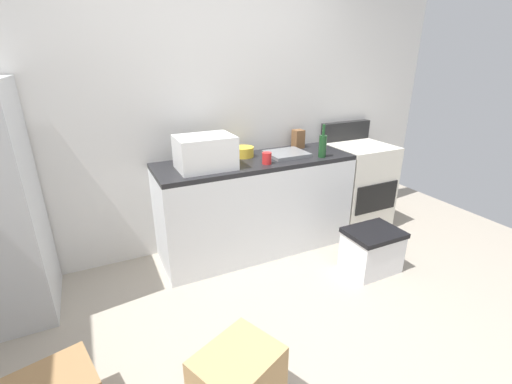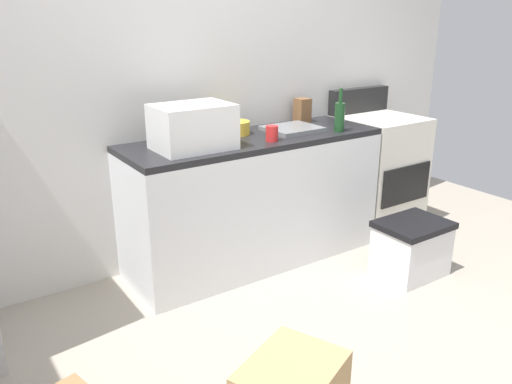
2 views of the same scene
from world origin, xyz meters
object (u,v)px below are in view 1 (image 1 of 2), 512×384
Objects in this scene: knife_block at (298,139)px; microwave at (205,152)px; mixing_bowl at (243,152)px; stove_oven at (356,184)px; cardboard_box_medium at (238,383)px; wine_bottle at (323,145)px; storage_bin at (372,250)px; coffee_mug at (267,158)px.

microwave is at bearing -166.34° from knife_block.
stove_oven is at bearing -5.58° from mixing_bowl.
wine_bottle is at bearing 42.66° from cardboard_box_medium.
storage_bin is (0.16, -0.59, -0.82)m from wine_bottle.
wine_bottle is 3.00× the size of coffee_mug.
cardboard_box_medium is at bearing -122.68° from coffee_mug.
wine_bottle is at bearing -162.31° from stove_oven.
stove_oven is 5.79× the size of mixing_bowl.
coffee_mug is 0.53× the size of mixing_bowl.
microwave is 1.09m from knife_block.
wine_bottle is at bearing 105.57° from storage_bin.
cardboard_box_medium is (-1.39, -1.69, -0.80)m from knife_block.
stove_oven is at bearing 17.69° from wine_bottle.
coffee_mug is (-0.55, 0.03, -0.06)m from wine_bottle.
storage_bin is at bearing -48.70° from mixing_bowl.
wine_bottle is 2.08m from cardboard_box_medium.
cardboard_box_medium is at bearing -115.18° from mixing_bowl.
stove_oven is 1.80m from microwave.
microwave is 2.56× the size of knife_block.
knife_block is 0.43× the size of cardboard_box_medium.
storage_bin is at bearing -30.51° from microwave.
microwave is 1.00× the size of storage_bin.
wine_bottle reaches higher than knife_block.
microwave is 1.11× the size of cardboard_box_medium.
wine_bottle is (-0.64, -0.20, 0.54)m from stove_oven.
knife_block is (-0.01, 0.39, -0.02)m from wine_bottle.
wine_bottle is at bearing -3.12° from coffee_mug.
storage_bin is at bearing -121.16° from stove_oven.
stove_oven is 6.11× the size of knife_block.
microwave is 2.42× the size of mixing_bowl.
mixing_bowl is 0.46× the size of cardboard_box_medium.
mixing_bowl is 1.43m from storage_bin.
microwave is 4.60× the size of coffee_mug.
cardboard_box_medium is at bearing -129.53° from knife_block.
coffee_mug is (-1.19, -0.17, 0.48)m from stove_oven.
coffee_mug is 1.75m from cardboard_box_medium.
coffee_mug is 0.22× the size of storage_bin.
storage_bin is at bearing -79.93° from knife_block.
coffee_mug is 0.24× the size of cardboard_box_medium.
mixing_bowl is at bearing 174.42° from stove_oven.
wine_bottle reaches higher than coffee_mug.
microwave reaches higher than coffee_mug.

